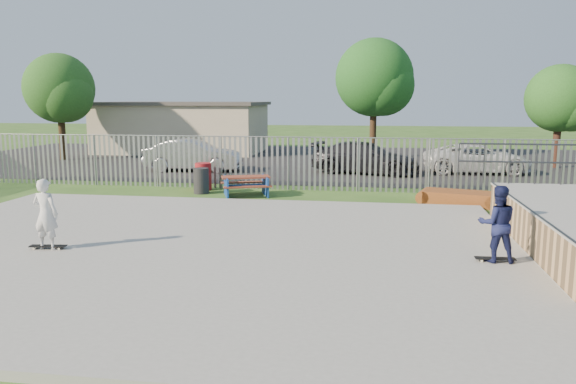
# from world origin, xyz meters

# --- Properties ---
(ground) EXTENTS (120.00, 120.00, 0.00)m
(ground) POSITION_xyz_m (0.00, 0.00, 0.00)
(ground) COLOR #2F551D
(ground) RESTS_ON ground
(concrete_slab) EXTENTS (15.00, 12.00, 0.15)m
(concrete_slab) POSITION_xyz_m (0.00, 0.00, 0.07)
(concrete_slab) COLOR gray
(concrete_slab) RESTS_ON ground
(fence) EXTENTS (26.04, 16.02, 2.00)m
(fence) POSITION_xyz_m (1.00, 4.59, 1.00)
(fence) COLOR gray
(fence) RESTS_ON ground
(picnic_table) EXTENTS (2.05, 1.87, 0.71)m
(picnic_table) POSITION_xyz_m (-0.28, 7.43, 0.36)
(picnic_table) COLOR brown
(picnic_table) RESTS_ON ground
(funbox) EXTENTS (2.40, 1.66, 0.44)m
(funbox) POSITION_xyz_m (6.98, 6.85, 0.22)
(funbox) COLOR brown
(funbox) RESTS_ON ground
(trash_bin_red) EXTENTS (0.61, 0.61, 1.02)m
(trash_bin_red) POSITION_xyz_m (-2.17, 8.49, 0.51)
(trash_bin_red) COLOR maroon
(trash_bin_red) RESTS_ON ground
(trash_bin_grey) EXTENTS (0.56, 0.56, 0.93)m
(trash_bin_grey) POSITION_xyz_m (-2.00, 7.69, 0.47)
(trash_bin_grey) COLOR black
(trash_bin_grey) RESTS_ON ground
(parking_lot) EXTENTS (40.00, 18.00, 0.02)m
(parking_lot) POSITION_xyz_m (0.00, 19.00, 0.01)
(parking_lot) COLOR black
(parking_lot) RESTS_ON ground
(car_silver) EXTENTS (4.63, 1.89, 1.49)m
(car_silver) POSITION_xyz_m (-4.27, 13.68, 0.77)
(car_silver) COLOR #B1B1B6
(car_silver) RESTS_ON parking_lot
(car_dark) EXTENTS (5.26, 3.05, 1.43)m
(car_dark) POSITION_xyz_m (3.82, 14.05, 0.74)
(car_dark) COLOR black
(car_dark) RESTS_ON parking_lot
(car_white) EXTENTS (4.92, 2.42, 1.34)m
(car_white) POSITION_xyz_m (8.93, 14.92, 0.69)
(car_white) COLOR silver
(car_white) RESTS_ON parking_lot
(building) EXTENTS (10.40, 6.40, 3.20)m
(building) POSITION_xyz_m (-8.00, 23.00, 1.61)
(building) COLOR beige
(building) RESTS_ON ground
(tree_left) EXTENTS (3.81, 3.81, 5.88)m
(tree_left) POSITION_xyz_m (-13.05, 17.35, 3.96)
(tree_left) COLOR #3A2A17
(tree_left) RESTS_ON ground
(tree_mid) EXTENTS (4.40, 4.40, 6.79)m
(tree_mid) POSITION_xyz_m (4.12, 20.87, 4.57)
(tree_mid) COLOR #3D2918
(tree_mid) RESTS_ON ground
(tree_right) EXTENTS (3.29, 3.29, 5.08)m
(tree_right) POSITION_xyz_m (13.14, 17.67, 3.42)
(tree_right) COLOR #3F2219
(tree_right) RESTS_ON ground
(skateboard_a) EXTENTS (0.81, 0.23, 0.08)m
(skateboard_a) POSITION_xyz_m (6.69, -0.24, 0.19)
(skateboard_a) COLOR black
(skateboard_a) RESTS_ON concrete_slab
(skateboard_b) EXTENTS (0.82, 0.30, 0.08)m
(skateboard_b) POSITION_xyz_m (-2.89, -0.72, 0.19)
(skateboard_b) COLOR black
(skateboard_b) RESTS_ON concrete_slab
(skater_navy) EXTENTS (0.79, 0.63, 1.57)m
(skater_navy) POSITION_xyz_m (6.69, -0.24, 0.94)
(skater_navy) COLOR #161C46
(skater_navy) RESTS_ON concrete_slab
(skater_white) EXTENTS (0.59, 0.41, 1.57)m
(skater_white) POSITION_xyz_m (-2.89, -0.72, 0.94)
(skater_white) COLOR silver
(skater_white) RESTS_ON concrete_slab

